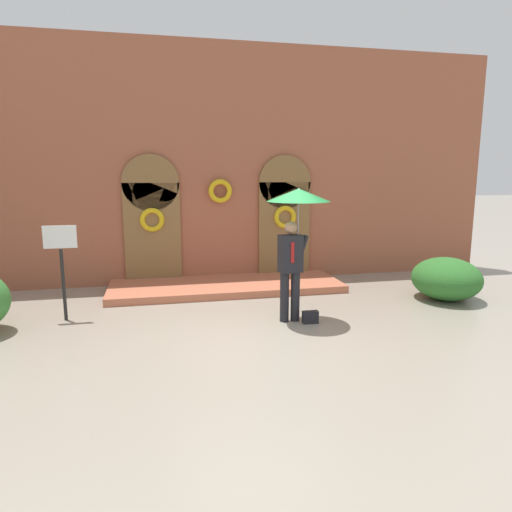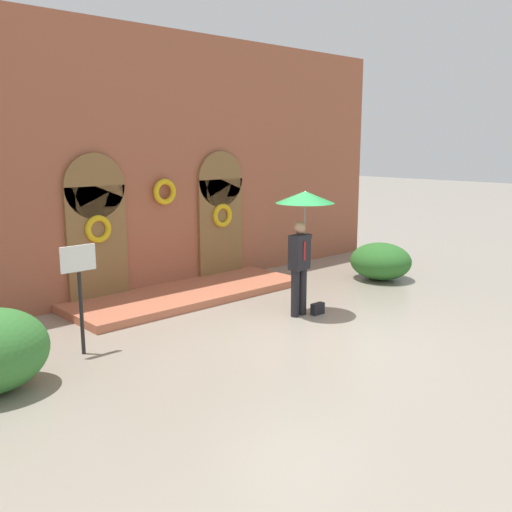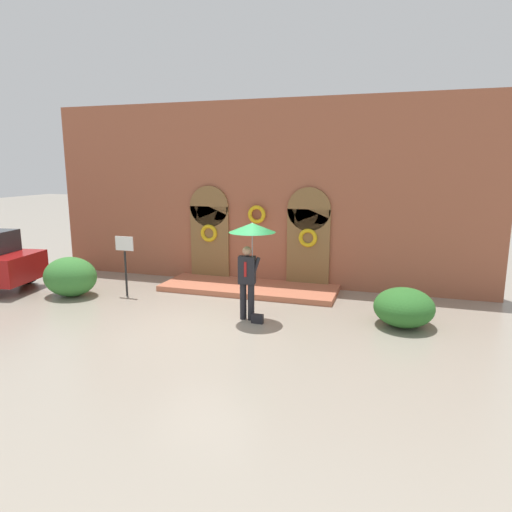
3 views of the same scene
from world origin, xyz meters
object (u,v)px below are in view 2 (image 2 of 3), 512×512
(shrub_right, at_px, (381,261))
(person_with_umbrella, at_px, (304,215))
(sign_post, at_px, (79,281))
(handbag, at_px, (318,309))

(shrub_right, bearing_deg, person_with_umbrella, -169.06)
(person_with_umbrella, xyz_separation_m, sign_post, (-4.04, 0.90, -0.75))
(handbag, bearing_deg, person_with_umbrella, 139.65)
(sign_post, bearing_deg, handbag, -14.50)
(handbag, height_order, sign_post, sign_post)
(sign_post, relative_size, shrub_right, 1.16)
(person_with_umbrella, bearing_deg, handbag, -41.80)
(person_with_umbrella, relative_size, sign_post, 1.37)
(handbag, xyz_separation_m, sign_post, (-4.26, 1.10, 1.05))
(person_with_umbrella, bearing_deg, sign_post, 167.40)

